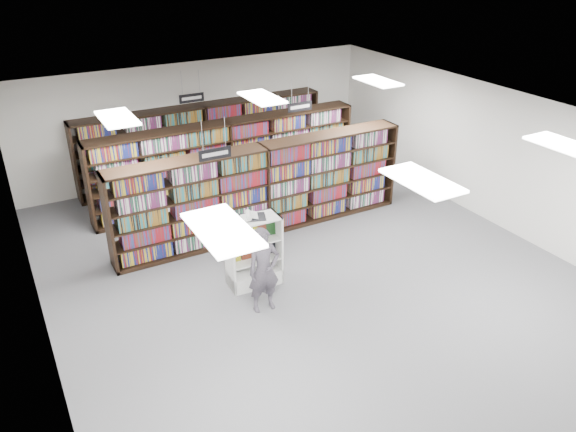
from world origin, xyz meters
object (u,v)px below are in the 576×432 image
shopper (264,270)px  bookshelf_row_near (264,190)px  open_book (249,216)px  endcap_display (253,261)px

shopper → bookshelf_row_near: bearing=66.4°
open_book → bookshelf_row_near: bearing=76.2°
endcap_display → shopper: size_ratio=0.88×
bookshelf_row_near → open_book: size_ratio=10.22×
bookshelf_row_near → shopper: 3.03m
open_book → shopper: shopper is taller
bookshelf_row_near → shopper: size_ratio=4.24×
bookshelf_row_near → open_book: 2.22m
shopper → open_book: bearing=83.5°
endcap_display → shopper: shopper is taller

